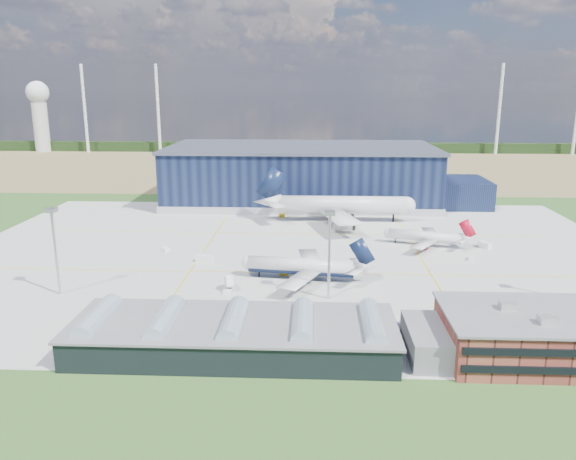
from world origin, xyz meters
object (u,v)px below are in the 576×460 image
at_px(light_mast_west, 54,237).
at_px(airliner_widebody, 343,196).
at_px(light_mast_center, 329,241).
at_px(gse_tug_a, 285,271).
at_px(gse_cart_b, 165,250).
at_px(airliner_red, 425,231).
at_px(airliner_navy, 301,258).
at_px(gse_cart_a, 471,258).
at_px(airstair, 229,285).
at_px(hangar, 307,177).
at_px(gse_van_a, 205,259).
at_px(ops_building, 560,335).
at_px(car_b, 434,314).
at_px(car_a, 480,329).
at_px(gse_van_b, 485,245).
at_px(gse_tug_c, 282,215).

height_order(light_mast_west, airliner_widebody, light_mast_west).
relative_size(light_mast_west, light_mast_center, 1.00).
height_order(gse_tug_a, gse_cart_b, gse_tug_a).
xyz_separation_m(airliner_red, airliner_widebody, (-26.13, 34.19, 5.48)).
distance_m(airliner_navy, gse_cart_a, 56.90).
height_order(light_mast_west, gse_cart_a, light_mast_west).
relative_size(airliner_red, airstair, 6.86).
bearing_deg(hangar, gse_van_a, -107.42).
distance_m(airliner_navy, airliner_widebody, 72.17).
height_order(ops_building, car_b, ops_building).
height_order(gse_tug_a, car_a, gse_tug_a).
distance_m(ops_building, gse_tug_a, 75.55).
height_order(hangar, car_a, hangar).
relative_size(hangar, airliner_navy, 3.77).
bearing_deg(airstair, light_mast_center, -28.08).
xyz_separation_m(ops_building, gse_cart_a, (0.33, 65.05, -4.19)).
xyz_separation_m(airliner_navy, gse_tug_a, (-4.73, 4.72, -5.44)).
relative_size(hangar, gse_van_b, 32.26).
xyz_separation_m(hangar, airliner_navy, (-0.23, -110.29, -5.35)).
relative_size(light_mast_center, gse_tug_c, 7.53).
height_order(airliner_red, airliner_widebody, airliner_widebody).
bearing_deg(hangar, gse_van_b, -51.36).
xyz_separation_m(light_mast_west, gse_tug_c, (52.81, 92.00, -14.76)).
bearing_deg(airliner_widebody, gse_tug_c, 164.26).
bearing_deg(light_mast_west, airliner_widebody, 47.65).
bearing_deg(car_a, ops_building, -154.22).
bearing_deg(gse_tug_a, airliner_navy, -32.85).
distance_m(hangar, car_a, 148.82).
distance_m(gse_cart_b, car_a, 103.55).
relative_size(gse_tug_a, car_b, 1.24).
height_order(gse_tug_a, airstair, airstair).
bearing_deg(car_b, gse_van_a, 33.97).
height_order(car_a, car_b, car_a).
relative_size(gse_van_a, car_b, 1.69).
bearing_deg(ops_building, hangar, 108.63).
distance_m(gse_tug_a, gse_cart_b, 45.46).
xyz_separation_m(ops_building, airliner_navy, (-52.43, 44.52, 1.47)).
relative_size(gse_cart_a, car_a, 0.84).
xyz_separation_m(airliner_widebody, car_a, (25.73, -103.00, -10.01)).
height_order(gse_van_a, gse_tug_c, gse_van_a).
xyz_separation_m(hangar, gse_van_a, (-30.14, -96.07, -10.44)).
height_order(light_mast_west, gse_van_b, light_mast_west).
xyz_separation_m(gse_tug_c, car_a, (50.40, -110.00, -0.11)).
bearing_deg(gse_tug_c, gse_cart_b, -139.67).
bearing_deg(airliner_red, car_b, 99.78).
bearing_deg(gse_van_a, hangar, -1.77).
bearing_deg(gse_van_a, airliner_red, -57.06).
relative_size(light_mast_center, gse_cart_a, 8.32).
height_order(airliner_navy, gse_cart_b, airliner_navy).
distance_m(gse_van_b, car_a, 69.85).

